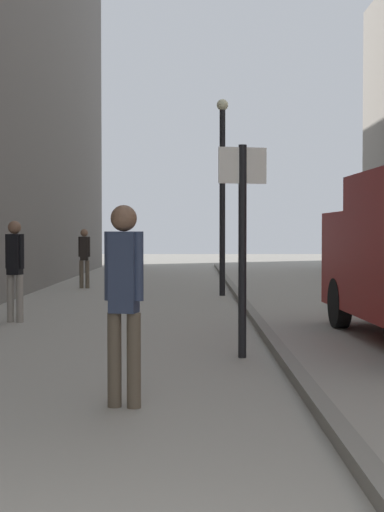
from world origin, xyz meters
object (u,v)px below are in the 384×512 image
at_px(street_sign_post, 240,232).
at_px(pedestrian_mid_block, 12,264).
at_px(lamp_post, 220,184).
at_px(pedestrian_far_crossing, 81,254).
at_px(pedestrian_main_foreground, 121,291).

bearing_deg(street_sign_post, pedestrian_mid_block, -57.20).
relative_size(street_sign_post, lamp_post, 0.55).
distance_m(pedestrian_far_crossing, street_sign_post, 12.12).
xyz_separation_m(pedestrian_mid_block, street_sign_post, (3.64, -3.64, 0.54)).
relative_size(pedestrian_mid_block, lamp_post, 0.36).
height_order(pedestrian_main_foreground, pedestrian_mid_block, pedestrian_main_foreground).
distance_m(pedestrian_main_foreground, pedestrian_far_crossing, 14.39).
distance_m(street_sign_post, lamp_post, 9.16).
bearing_deg(street_sign_post, pedestrian_main_foreground, 53.11).
height_order(pedestrian_mid_block, pedestrian_far_crossing, pedestrian_mid_block).
xyz_separation_m(pedestrian_main_foreground, pedestrian_far_crossing, (-2.38, 14.19, -0.08)).
bearing_deg(pedestrian_far_crossing, pedestrian_main_foreground, -81.10).
xyz_separation_m(pedestrian_main_foreground, pedestrian_mid_block, (-2.43, 6.27, -0.02)).
distance_m(pedestrian_mid_block, lamp_post, 6.84).
xyz_separation_m(pedestrian_mid_block, pedestrian_far_crossing, (0.05, 7.92, -0.06)).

